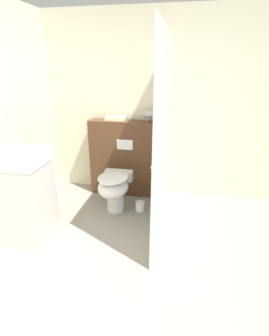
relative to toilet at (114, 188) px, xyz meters
name	(u,v)px	position (x,y,z in m)	size (l,w,h in m)	color
ground_plane	(91,316)	(0.22, -1.54, -0.34)	(12.00, 12.00, 0.00)	gray
wall_back	(142,108)	(0.22, 0.75, 0.91)	(8.00, 0.06, 2.50)	beige
partition_panel	(127,158)	(0.04, 0.57, 0.21)	(1.06, 0.24, 1.09)	#51331E
shower_glass	(162,137)	(0.60, -0.13, 0.73)	(0.04, 1.70, 2.15)	silver
toilet	(114,188)	(0.00, 0.00, 0.00)	(0.38, 0.58, 0.52)	white
sink_vanity	(21,196)	(-0.82, -0.73, 0.17)	(0.62, 0.46, 1.16)	beige
hair_drier	(150,114)	(0.37, 0.60, 0.85)	(0.19, 0.09, 0.14)	#B7B7BC
folded_towel	(115,118)	(-0.12, 0.59, 0.78)	(0.27, 0.15, 0.06)	beige
spare_toilet_roll	(140,206)	(0.32, 0.10, -0.28)	(0.12, 0.12, 0.12)	white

